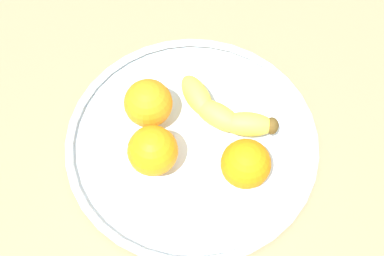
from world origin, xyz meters
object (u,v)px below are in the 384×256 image
at_px(banana, 223,112).
at_px(orange_center, 151,149).
at_px(fruit_bowl, 192,141).
at_px(orange_back_right, 148,103).
at_px(orange_front_right, 246,164).

distance_m(banana, orange_center, 0.12).
bearing_deg(fruit_bowl, orange_center, -93.34).
distance_m(fruit_bowl, orange_center, 0.08).
distance_m(fruit_bowl, banana, 0.06).
xyz_separation_m(fruit_bowl, banana, (-0.00, 0.06, 0.03)).
xyz_separation_m(fruit_bowl, orange_back_right, (-0.07, -0.03, 0.04)).
xyz_separation_m(banana, orange_center, (-0.00, -0.12, 0.02)).
xyz_separation_m(banana, orange_back_right, (-0.07, -0.09, 0.02)).
height_order(fruit_bowl, orange_back_right, orange_back_right).
bearing_deg(banana, orange_center, -112.04).
bearing_deg(orange_back_right, orange_front_right, 18.96).
height_order(fruit_bowl, banana, banana).
xyz_separation_m(fruit_bowl, orange_front_right, (0.09, 0.03, 0.04)).
height_order(banana, orange_front_right, orange_front_right).
xyz_separation_m(orange_center, orange_back_right, (-0.06, 0.04, 0.00)).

